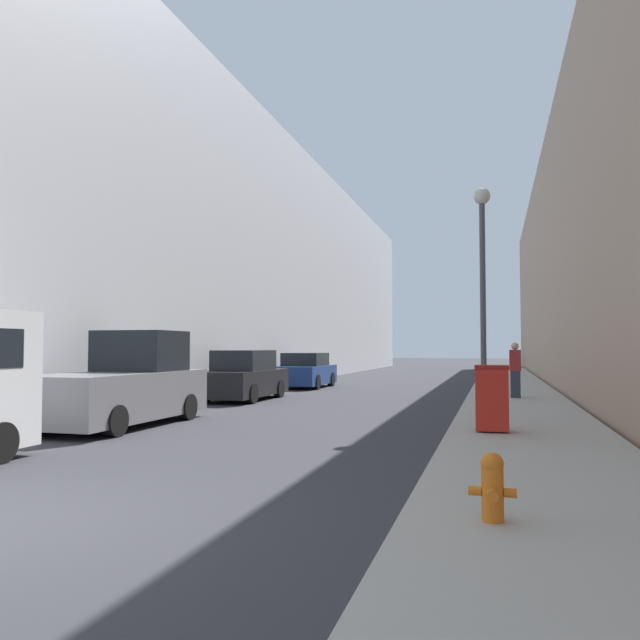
{
  "coord_description": "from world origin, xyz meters",
  "views": [
    {
      "loc": [
        5.1,
        -4.96,
        1.79
      ],
      "look_at": [
        -0.85,
        16.22,
        2.76
      ],
      "focal_mm": 35.0,
      "sensor_mm": 36.0,
      "label": 1
    }
  ],
  "objects": [
    {
      "name": "lamppost",
      "position": [
        4.83,
        10.36,
        3.48
      ],
      "size": [
        0.4,
        0.4,
        5.49
      ],
      "color": "#4C4C51",
      "rests_on": "sidewalk_right"
    },
    {
      "name": "building_left_glass",
      "position": [
        -10.62,
        26.0,
        6.19
      ],
      "size": [
        12.0,
        60.0,
        12.39
      ],
      "color": "#BCBCC1",
      "rests_on": "ground"
    },
    {
      "name": "sidewalk_right",
      "position": [
        5.75,
        18.0,
        0.07
      ],
      "size": [
        3.17,
        60.0,
        0.14
      ],
      "color": "#ADA89E",
      "rests_on": "ground"
    },
    {
      "name": "fire_hydrant",
      "position": [
        5.06,
        1.24,
        0.48
      ],
      "size": [
        0.45,
        0.33,
        0.65
      ],
      "color": "orange",
      "rests_on": "sidewalk_right"
    },
    {
      "name": "pickup_truck",
      "position": [
        -3.15,
        7.68,
        0.9
      ],
      "size": [
        2.06,
        4.91,
        2.19
      ],
      "color": "slate",
      "rests_on": "ground"
    },
    {
      "name": "parked_sedan_near",
      "position": [
        -3.18,
        14.88,
        0.77
      ],
      "size": [
        1.84,
        4.33,
        1.69
      ],
      "color": "black",
      "rests_on": "ground"
    },
    {
      "name": "trash_bin",
      "position": [
        5.03,
        7.78,
        0.8
      ],
      "size": [
        0.64,
        0.57,
        1.3
      ],
      "color": "red",
      "rests_on": "sidewalk_right"
    },
    {
      "name": "parked_sedan_far",
      "position": [
        -3.08,
        21.75,
        0.72
      ],
      "size": [
        1.95,
        4.13,
        1.55
      ],
      "color": "navy",
      "rests_on": "ground"
    },
    {
      "name": "pedestrian_on_sidewalk",
      "position": [
        5.73,
        16.55,
        1.05
      ],
      "size": [
        0.37,
        0.24,
        1.81
      ],
      "color": "#2D3347",
      "rests_on": "sidewalk_right"
    }
  ]
}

